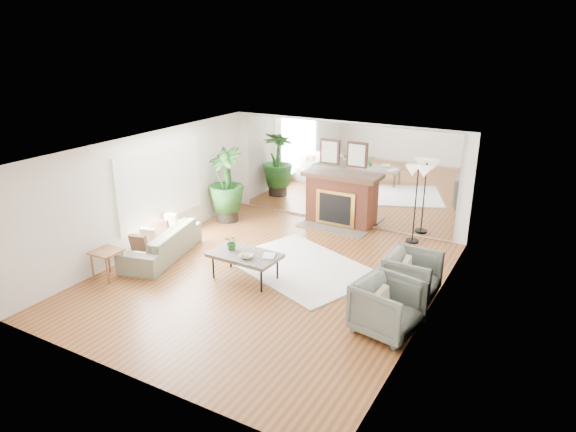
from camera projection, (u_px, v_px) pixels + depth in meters
The scene contains 18 objects.
ground at pixel (269, 277), 9.86m from camera, with size 7.00×7.00×0.00m, color brown.
wall_left at pixel (147, 193), 10.81m from camera, with size 0.02×7.00×2.50m, color silver.
wall_right at pixel (430, 248), 8.06m from camera, with size 0.02×7.00×2.50m, color silver.
wall_back at pixel (343, 173), 12.30m from camera, with size 6.00×0.02×2.50m, color silver.
mirror_panel at pixel (343, 173), 12.28m from camera, with size 5.40×0.04×2.40m, color silver.
window_panel at pixel (161, 184), 11.09m from camera, with size 0.04×2.40×1.50m, color #B2E09E.
fireplace at pixel (339, 199), 12.31m from camera, with size 1.85×0.83×2.05m.
area_rug at pixel (301, 267), 10.27m from camera, with size 2.81×2.01×0.03m, color white.
coffee_table at pixel (245, 256), 9.63m from camera, with size 1.34×0.80×0.53m.
sofa at pixel (162, 243), 10.67m from camera, with size 2.14×0.84×0.62m, color gray.
armchair_back at pixel (412, 275), 9.02m from camera, with size 0.88×0.90×0.82m, color slate.
armchair_front at pixel (388, 307), 7.93m from camera, with size 0.92×0.95×0.86m, color slate.
side_table at pixel (107, 255), 9.68m from camera, with size 0.50×0.50×0.57m.
potted_ficus at pixel (226, 183), 12.50m from camera, with size 1.04×1.04×1.84m.
floor_lamp at pixel (418, 178), 11.03m from camera, with size 0.57×0.32×1.75m.
tabletop_plant at pixel (232, 242), 9.75m from camera, with size 0.27×0.23×0.30m, color #275E22.
fruit_bowl at pixel (246, 256), 9.43m from camera, with size 0.26×0.26×0.06m, color brown.
book at pixel (263, 256), 9.50m from camera, with size 0.21×0.29×0.02m, color brown.
Camera 1 is at (4.67, -7.56, 4.44)m, focal length 32.00 mm.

